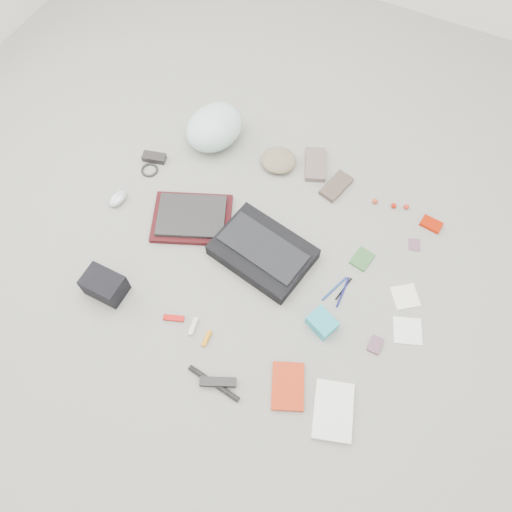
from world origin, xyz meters
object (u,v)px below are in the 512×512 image
at_px(laptop, 191,216).
at_px(bike_helmet, 214,127).
at_px(messenger_bag, 263,252).
at_px(camera_bag, 105,285).
at_px(accordion_wallet, 322,323).
at_px(book_red, 288,386).

height_order(laptop, bike_helmet, bike_helmet).
distance_m(messenger_bag, camera_bag, 0.71).
distance_m(bike_helmet, camera_bag, 0.97).
xyz_separation_m(laptop, accordion_wallet, (0.76, -0.21, -0.01)).
relative_size(messenger_bag, bike_helmet, 1.33).
relative_size(bike_helmet, camera_bag, 1.87).
relative_size(camera_bag, book_red, 0.89).
xyz_separation_m(messenger_bag, book_red, (0.36, -0.49, -0.03)).
xyz_separation_m(camera_bag, book_red, (0.89, -0.03, -0.05)).
bearing_deg(accordion_wallet, book_red, -70.68).
bearing_deg(accordion_wallet, bike_helmet, 165.05).
xyz_separation_m(messenger_bag, bike_helmet, (-0.52, 0.50, 0.06)).
relative_size(bike_helmet, accordion_wallet, 2.81).
distance_m(messenger_bag, accordion_wallet, 0.42).
height_order(camera_bag, book_red, camera_bag).
relative_size(laptop, accordion_wallet, 2.78).
height_order(messenger_bag, camera_bag, camera_bag).
bearing_deg(messenger_bag, laptop, -172.53).
relative_size(messenger_bag, camera_bag, 2.48).
xyz_separation_m(laptop, camera_bag, (-0.15, -0.49, 0.02)).
bearing_deg(camera_bag, bike_helmet, 89.53).
bearing_deg(accordion_wallet, laptop, -172.85).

